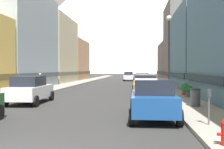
{
  "coord_description": "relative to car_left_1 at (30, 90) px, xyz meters",
  "views": [
    {
      "loc": [
        3.06,
        -5.63,
        2.2
      ],
      "look_at": [
        0.03,
        27.43,
        1.58
      ],
      "focal_mm": 42.41,
      "sensor_mm": 36.0,
      "label": 1
    }
  ],
  "objects": [
    {
      "name": "trash_bin_right",
      "position": [
        10.15,
        -1.4,
        -0.26
      ],
      "size": [
        0.59,
        0.59,
        0.98
      ],
      "color": "#4C5156",
      "rests_on": "sidewalk_right"
    },
    {
      "name": "sidewalk_right",
      "position": [
        10.05,
        24.1,
        -0.82
      ],
      "size": [
        2.5,
        100.0,
        0.15
      ],
      "primitive_type": "cube",
      "color": "gray",
      "rests_on": "ground"
    },
    {
      "name": "parking_meter_near",
      "position": [
        9.55,
        -6.46,
        0.11
      ],
      "size": [
        0.14,
        0.1,
        1.33
      ],
      "color": "#595960",
      "rests_on": "sidewalk_right"
    },
    {
      "name": "car_right_3",
      "position": [
        7.6,
        17.43,
        0.0
      ],
      "size": [
        2.06,
        4.4,
        1.78
      ],
      "color": "#265933",
      "rests_on": "ground"
    },
    {
      "name": "storefront_left_4",
      "position": [
        -7.31,
        36.96,
        3.04
      ],
      "size": [
        7.51,
        11.92,
        8.18
      ],
      "color": "tan",
      "rests_on": "ground"
    },
    {
      "name": "car_right_2",
      "position": [
        7.6,
        10.92,
        0.0
      ],
      "size": [
        2.22,
        4.47,
        1.78
      ],
      "color": "#B28419",
      "rests_on": "ground"
    },
    {
      "name": "storefront_right_3",
      "position": [
        14.75,
        23.45,
        4.84
      ],
      "size": [
        7.21,
        9.04,
        11.84
      ],
      "color": "#66605B",
      "rests_on": "ground"
    },
    {
      "name": "pedestrian_0",
      "position": [
        -2.45,
        8.37,
        0.04
      ],
      "size": [
        0.36,
        0.36,
        1.7
      ],
      "color": "navy",
      "rests_on": "sidewalk_left"
    },
    {
      "name": "sidewalk_left",
      "position": [
        -2.45,
        24.1,
        -0.82
      ],
      "size": [
        2.5,
        100.0,
        0.15
      ],
      "primitive_type": "cube",
      "color": "gray",
      "rests_on": "ground"
    },
    {
      "name": "potted_plant_0",
      "position": [
        10.8,
        3.57,
        -0.32
      ],
      "size": [
        0.52,
        0.52,
        0.85
      ],
      "color": "#4C4C51",
      "rests_on": "sidewalk_right"
    },
    {
      "name": "car_left_1",
      "position": [
        0.0,
        0.0,
        0.0
      ],
      "size": [
        2.21,
        4.47,
        1.78
      ],
      "color": "silver",
      "rests_on": "ground"
    },
    {
      "name": "streetlamp_right",
      "position": [
        9.15,
        2.41,
        3.09
      ],
      "size": [
        0.36,
        0.36,
        5.86
      ],
      "color": "black",
      "rests_on": "sidewalk_right"
    },
    {
      "name": "storefront_left_3",
      "position": [
        -6.8,
        24.97,
        4.18
      ],
      "size": [
        6.5,
        11.7,
        10.51
      ],
      "color": "beige",
      "rests_on": "ground"
    },
    {
      "name": "car_driving_0",
      "position": [
        5.4,
        34.93,
        0.0
      ],
      "size": [
        2.06,
        4.4,
        1.78
      ],
      "color": "silver",
      "rests_on": "ground"
    },
    {
      "name": "car_right_0",
      "position": [
        7.6,
        -4.65,
        0.0
      ],
      "size": [
        2.07,
        4.4,
        1.78
      ],
      "color": "#19478C",
      "rests_on": "ground"
    },
    {
      "name": "mountain_backdrop",
      "position": [
        -8.66,
        249.1,
        58.89
      ],
      "size": [
        248.24,
        248.24,
        119.58
      ],
      "primitive_type": "cone",
      "color": "silver",
      "rests_on": "ground"
    },
    {
      "name": "car_right_1",
      "position": [
        7.6,
        4.6,
        0.0
      ],
      "size": [
        2.1,
        4.42,
        1.78
      ],
      "color": "#B28419",
      "rests_on": "ground"
    },
    {
      "name": "storefront_right_4",
      "position": [
        16.1,
        34.0,
        2.51
      ],
      "size": [
        9.9,
        11.27,
        7.09
      ],
      "color": "#66605B",
      "rests_on": "ground"
    },
    {
      "name": "potted_plant_1",
      "position": [
        10.8,
        5.26,
        -0.23
      ],
      "size": [
        0.69,
        0.69,
        0.93
      ],
      "color": "brown",
      "rests_on": "sidewalk_right"
    },
    {
      "name": "storefront_right_2",
      "position": [
        16.29,
        13.23,
        3.36
      ],
      "size": [
        10.29,
        10.86,
        8.83
      ],
      "color": "slate",
      "rests_on": "ground"
    },
    {
      "name": "storefront_left_2",
      "position": [
        -7.7,
        12.41,
        4.5
      ],
      "size": [
        8.29,
        12.38,
        11.14
      ],
      "color": "#99A5B2",
      "rests_on": "ground"
    }
  ]
}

